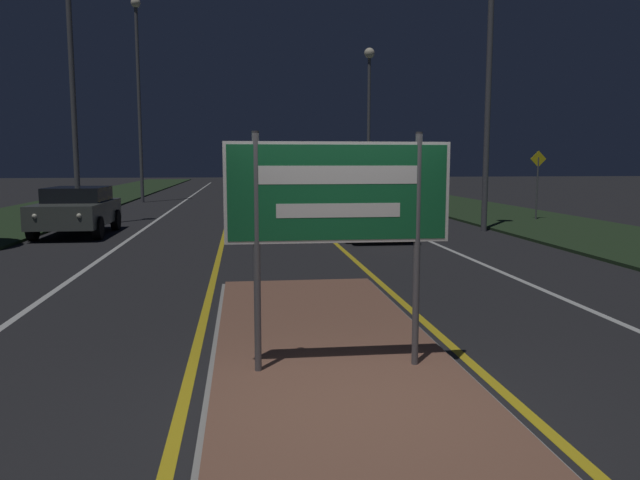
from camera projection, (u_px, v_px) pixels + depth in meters
The scene contains 19 objects.
ground_plane at pixel (353, 411), 5.58m from camera, with size 160.00×160.00×0.00m, color #232326.
median_island at pixel (338, 373), 6.48m from camera, with size 2.68×9.72×0.10m.
verge_left at pixel (21, 218), 24.11m from camera, with size 5.00×100.00×0.08m.
verge_right at pixel (491, 213), 26.42m from camera, with size 5.00×100.00×0.08m.
centre_line_yellow_left at pixel (231, 207), 30.00m from camera, with size 0.12×70.00×0.01m.
centre_line_yellow_right at pixel (294, 207), 30.38m from camera, with size 0.12×70.00×0.01m.
lane_line_white_left at pixel (174, 208), 29.68m from camera, with size 0.12×70.00×0.01m.
lane_line_white_right at pixel (348, 206), 30.70m from camera, with size 0.12×70.00×0.01m.
edge_line_white_left at pixel (109, 208), 29.31m from camera, with size 0.10×70.00×0.01m.
edge_line_white_right at pixel (408, 206), 31.07m from camera, with size 0.10×70.00×0.01m.
highway_sign at pixel (338, 202), 6.25m from camera, with size 2.28×0.07×2.42m.
streetlight_left_near at pixel (70, 43), 20.41m from camera, with size 0.52×0.52×9.52m.
streetlight_left_far at pixel (138, 78), 32.84m from camera, with size 0.50×0.50×10.62m.
streetlight_right_near at pixel (490, 30), 19.07m from camera, with size 0.60×0.60×9.00m.
streetlight_right_far at pixel (369, 95), 35.77m from camera, with size 0.60×0.60×8.62m.
car_receding_0 at pixel (369, 209), 18.35m from camera, with size 1.90×4.46×1.54m.
car_receding_1 at pixel (382, 191), 30.43m from camera, with size 1.92×4.19×1.42m.
car_approaching_0 at pixel (77, 210), 18.82m from camera, with size 2.00×4.10×1.44m.
warning_sign at pixel (538, 178), 22.85m from camera, with size 0.60×0.06×2.52m.
Camera 1 is at (-0.95, -5.26, 2.23)m, focal length 35.00 mm.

